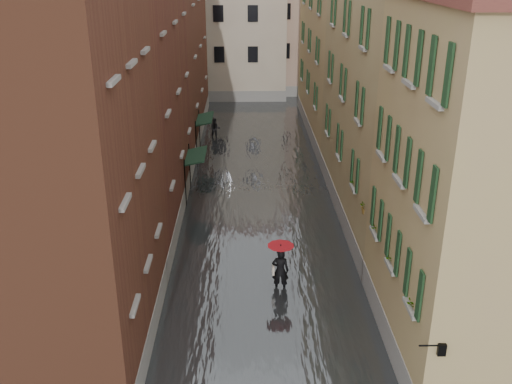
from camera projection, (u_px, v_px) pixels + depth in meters
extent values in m
plane|color=#535356|center=(267.00, 314.00, 21.60)|extent=(120.00, 120.00, 0.00)
cube|color=#3D4043|center=(258.00, 185.00, 33.58)|extent=(10.00, 60.00, 0.20)
cube|color=brown|center=(39.00, 174.00, 17.14)|extent=(6.00, 8.00, 13.00)
cube|color=#592E1C|center=(115.00, 98.00, 27.40)|extent=(6.00, 14.00, 12.50)
cube|color=brown|center=(158.00, 40.00, 40.98)|extent=(6.00, 16.00, 14.00)
cube|color=tan|center=(495.00, 193.00, 17.69)|extent=(6.00, 8.00, 11.50)
cube|color=tan|center=(405.00, 92.00, 27.57)|extent=(6.00, 14.00, 13.00)
cube|color=tan|center=(350.00, 57.00, 41.72)|extent=(6.00, 16.00, 11.50)
cube|color=beige|center=(221.00, 26.00, 54.18)|extent=(12.00, 9.00, 13.00)
cube|color=tan|center=(312.00, 28.00, 56.39)|extent=(10.00, 9.00, 12.00)
cube|color=#173422|center=(196.00, 156.00, 30.96)|extent=(1.09, 2.68, 0.31)
cylinder|color=black|center=(185.00, 184.00, 30.15)|extent=(0.06, 0.06, 2.80)
cylinder|color=black|center=(190.00, 167.00, 32.63)|extent=(0.06, 0.06, 2.80)
cube|color=#173422|center=(205.00, 119.00, 38.04)|extent=(1.09, 2.96, 0.31)
cylinder|color=black|center=(196.00, 142.00, 37.10)|extent=(0.06, 0.06, 2.80)
cylinder|color=black|center=(199.00, 129.00, 39.84)|extent=(0.06, 0.06, 2.80)
cylinder|color=black|center=(430.00, 346.00, 14.95)|extent=(0.60, 0.05, 0.05)
cube|color=black|center=(441.00, 349.00, 15.00)|extent=(0.22, 0.22, 0.35)
cube|color=beige|center=(441.00, 349.00, 15.00)|extent=(0.14, 0.14, 0.24)
cube|color=maroon|center=(415.00, 308.00, 16.47)|extent=(0.22, 0.85, 0.18)
imported|color=#265926|center=(417.00, 296.00, 16.31)|extent=(0.59, 0.51, 0.66)
cube|color=maroon|center=(393.00, 263.00, 18.91)|extent=(0.22, 0.85, 0.18)
imported|color=#265926|center=(394.00, 251.00, 18.75)|extent=(0.59, 0.51, 0.66)
cube|color=maroon|center=(378.00, 232.00, 21.00)|extent=(0.22, 0.85, 0.18)
imported|color=#265926|center=(379.00, 222.00, 20.84)|extent=(0.59, 0.51, 0.66)
cube|color=maroon|center=(367.00, 208.00, 22.99)|extent=(0.22, 0.85, 0.18)
imported|color=#265926|center=(367.00, 199.00, 22.83)|extent=(0.59, 0.51, 0.66)
cube|color=maroon|center=(356.00, 186.00, 25.25)|extent=(0.22, 0.85, 0.18)
imported|color=#265926|center=(356.00, 177.00, 25.09)|extent=(0.59, 0.51, 0.66)
imported|color=black|center=(280.00, 270.00, 22.77)|extent=(0.73, 0.53, 1.88)
cube|color=beige|center=(273.00, 270.00, 22.81)|extent=(0.08, 0.30, 0.38)
cylinder|color=black|center=(280.00, 262.00, 22.62)|extent=(0.02, 0.02, 1.00)
cone|color=#AD0B14|center=(281.00, 249.00, 22.40)|extent=(1.07, 1.07, 0.28)
imported|color=black|center=(215.00, 129.00, 41.97)|extent=(0.82, 0.66, 1.61)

